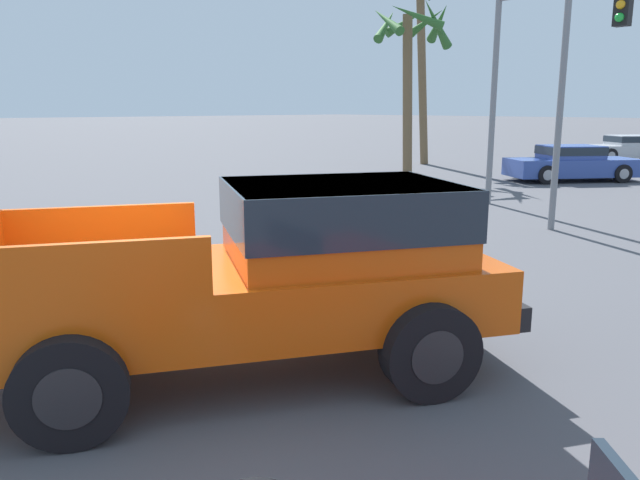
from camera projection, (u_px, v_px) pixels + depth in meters
ground_plane at (186, 374)px, 6.19m from camera, size 320.00×320.00×0.00m
orange_pickup_truck at (280, 266)px, 6.11m from camera, size 4.06×5.44×1.87m
parked_car_blue at (572, 163)px, 22.31m from camera, size 4.02×4.74×1.26m
parked_car_silver at (629, 148)px, 30.83m from camera, size 4.15×4.77×1.24m
traffic_light_main at (546, 53)px, 15.36m from camera, size 3.68×0.38×5.57m
palm_tree_tall at (412, 45)px, 23.01m from camera, size 2.96×3.04×6.38m
palm_tree_short at (427, 14)px, 27.51m from camera, size 2.63×2.76×8.96m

